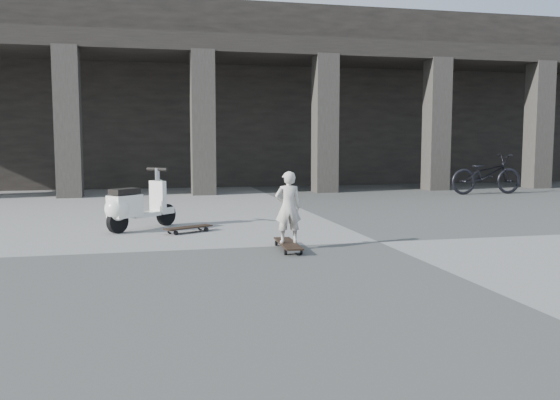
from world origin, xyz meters
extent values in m
plane|color=#474745|center=(0.00, 0.00, 0.00)|extent=(90.00, 90.00, 0.00)
cube|color=black|center=(0.00, 14.00, 3.00)|extent=(28.00, 6.00, 6.00)
cube|color=black|center=(0.00, 9.60, 4.20)|extent=(28.00, 2.80, 0.50)
cube|color=#312E29|center=(-5.36, 8.50, 2.00)|extent=(0.65, 0.65, 4.00)
cube|color=#312E29|center=(-1.79, 8.50, 2.00)|extent=(0.65, 0.65, 4.00)
cube|color=#312E29|center=(1.79, 8.50, 2.00)|extent=(0.65, 0.65, 4.00)
cube|color=#312E29|center=(5.36, 8.50, 2.00)|extent=(0.65, 0.65, 4.00)
cube|color=#312E29|center=(8.93, 8.50, 2.00)|extent=(0.65, 0.65, 4.00)
cube|color=black|center=(-1.49, -0.31, 0.09)|extent=(0.28, 1.02, 0.02)
cube|color=#B2B2B7|center=(-1.47, 0.04, 0.05)|extent=(0.21, 0.06, 0.03)
cube|color=#B2B2B7|center=(-1.50, -0.67, 0.05)|extent=(0.21, 0.06, 0.03)
cylinder|color=black|center=(-1.57, 0.04, 0.04)|extent=(0.04, 0.08, 0.07)
cylinder|color=black|center=(-1.36, 0.03, 0.04)|extent=(0.04, 0.08, 0.07)
cylinder|color=black|center=(-1.61, -0.66, 0.04)|extent=(0.04, 0.08, 0.07)
cylinder|color=black|center=(-1.40, -0.67, 0.04)|extent=(0.04, 0.08, 0.07)
cube|color=black|center=(-2.73, 1.56, 0.09)|extent=(0.84, 0.58, 0.02)
cube|color=#B2B2B7|center=(-2.47, 1.70, 0.05)|extent=(0.14, 0.19, 0.03)
cube|color=#B2B2B7|center=(-2.99, 1.42, 0.05)|extent=(0.14, 0.19, 0.03)
cylinder|color=black|center=(-2.51, 1.78, 0.04)|extent=(0.08, 0.06, 0.07)
cylinder|color=black|center=(-2.42, 1.62, 0.04)|extent=(0.08, 0.06, 0.07)
cylinder|color=black|center=(-3.03, 1.51, 0.04)|extent=(0.08, 0.06, 0.07)
cylinder|color=black|center=(-2.94, 1.34, 0.04)|extent=(0.08, 0.06, 0.07)
imported|color=beige|center=(-1.49, -0.31, 0.60)|extent=(0.38, 0.26, 1.00)
cylinder|color=black|center=(-3.05, 2.50, 0.19)|extent=(0.35, 0.33, 0.39)
cylinder|color=black|center=(-3.86, 1.76, 0.19)|extent=(0.35, 0.33, 0.39)
cube|color=white|center=(-3.43, 2.15, 0.25)|extent=(0.60, 0.58, 0.07)
cube|color=white|center=(-3.74, 1.87, 0.44)|extent=(0.60, 0.59, 0.37)
sphere|color=white|center=(-3.86, 1.76, 0.41)|extent=(0.41, 0.41, 0.41)
cube|color=black|center=(-3.74, 1.87, 0.68)|extent=(0.53, 0.51, 0.10)
cube|color=white|center=(-3.19, 2.37, 0.53)|extent=(0.29, 0.31, 0.56)
cube|color=white|center=(-3.05, 2.50, 0.27)|extent=(0.31, 0.30, 0.12)
cylinder|color=#B2B2B7|center=(-3.19, 2.37, 0.89)|extent=(0.12, 0.12, 0.29)
cylinder|color=black|center=(-3.19, 2.37, 1.02)|extent=(0.37, 0.40, 0.06)
sphere|color=white|center=(-3.15, 2.41, 0.77)|extent=(0.12, 0.12, 0.12)
imported|color=black|center=(6.05, 6.81, 0.57)|extent=(2.16, 0.76, 1.13)
camera|label=1|loc=(-3.42, -8.22, 1.52)|focal=38.00mm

